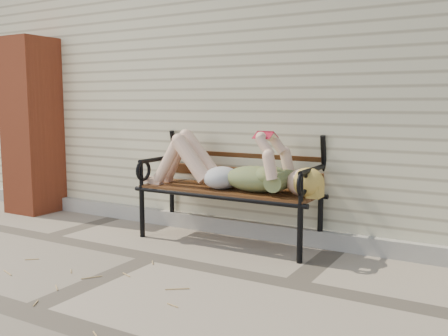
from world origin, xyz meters
The scene contains 7 objects.
ground centered at (0.00, 0.00, 0.00)m, with size 80.00×80.00×0.00m, color gray.
house_wall centered at (0.00, 3.00, 1.50)m, with size 8.00×4.00×3.00m, color beige.
foundation_strip centered at (0.00, 0.97, 0.07)m, with size 8.00×0.10×0.15m, color #AAA49A.
brick_pillar centered at (-2.30, 0.75, 1.00)m, with size 0.50×0.50×2.00m, color #A84426.
garden_bench centered at (0.32, 0.82, 0.65)m, with size 1.80×0.72×1.16m.
reading_woman centered at (0.33, 0.68, 0.69)m, with size 1.70×0.39×0.53m.
straw_scatter centered at (-0.78, -0.82, 0.01)m, with size 3.00×1.77×0.01m.
Camera 1 is at (2.50, -3.16, 1.25)m, focal length 40.00 mm.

